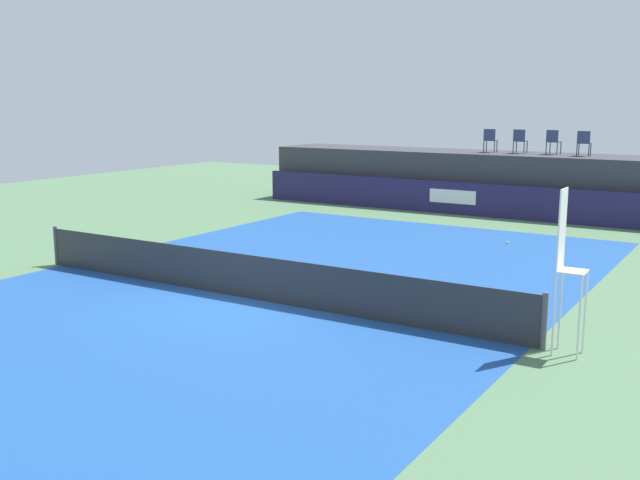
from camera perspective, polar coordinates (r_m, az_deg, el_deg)
ground_plane at (r=18.25m, az=0.32°, el=-2.43°), size 48.00×48.00×0.00m
court_inner at (r=15.86m, az=-5.40°, el=-4.51°), size 12.00×22.00×0.00m
sponsor_wall at (r=27.51m, az=11.89°, el=3.08°), size 18.00×0.22×1.20m
spectator_platform at (r=29.13m, az=13.16°, el=4.43°), size 18.00×2.80×2.20m
spectator_chair_far_left at (r=28.93m, az=12.98°, el=7.57°), size 0.48×0.48×0.89m
spectator_chair_left at (r=28.71m, az=15.16°, el=7.45°), size 0.45×0.45×0.89m
spectator_chair_center at (r=28.53m, az=17.54°, el=7.30°), size 0.47×0.47×0.89m
spectator_chair_right at (r=27.99m, az=19.68°, el=7.12°), size 0.47×0.47×0.89m
umpire_chair at (r=12.72m, az=18.44°, el=-1.49°), size 0.44×0.44×2.76m
tennis_net at (r=15.74m, az=-5.43°, el=-2.85°), size 12.40×0.02×0.95m
net_post_near at (r=20.04m, az=-19.68°, el=-0.42°), size 0.10×0.10×1.00m
net_post_far at (r=13.05m, az=16.89°, el=-6.02°), size 0.10×0.10×1.00m
tennis_ball at (r=22.40m, az=14.22°, el=-0.20°), size 0.07×0.07×0.07m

